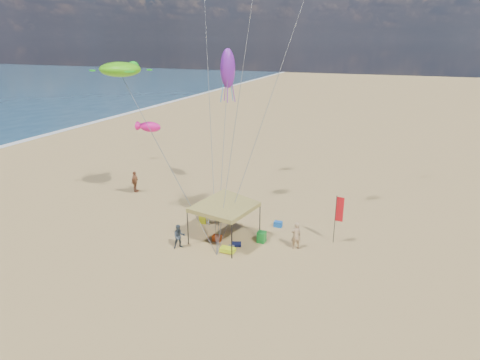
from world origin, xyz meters
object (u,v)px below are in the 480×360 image
at_px(canopy_tent, 224,191).
at_px(chair_yellow, 204,218).
at_px(person_near_a, 296,235).
at_px(chair_green, 262,237).
at_px(cooler_blue, 278,224).
at_px(person_near_b, 179,236).
at_px(person_near_c, 208,213).
at_px(feather_flag, 338,212).
at_px(beach_cart, 228,250).
at_px(person_far_a, 135,182).
at_px(cooler_red, 217,238).

relative_size(canopy_tent, chair_yellow, 9.21).
bearing_deg(person_near_a, chair_green, -35.42).
height_order(cooler_blue, person_near_b, person_near_b).
relative_size(person_near_a, person_near_b, 1.13).
distance_m(person_near_b, person_near_c, 3.76).
bearing_deg(feather_flag, chair_green, -160.52).
xyz_separation_m(beach_cart, person_far_a, (-11.23, 6.75, 0.70)).
distance_m(beach_cart, person_near_a, 4.23).
distance_m(beach_cart, person_near_c, 4.36).
bearing_deg(person_far_a, person_near_b, -140.68).
xyz_separation_m(canopy_tent, beach_cart, (0.79, -1.39, -3.17)).
relative_size(chair_yellow, beach_cart, 0.78).
relative_size(cooler_red, person_far_a, 0.30).
height_order(canopy_tent, person_far_a, canopy_tent).
bearing_deg(chair_green, cooler_red, -161.61).
bearing_deg(cooler_red, person_far_a, 150.78).
bearing_deg(person_far_a, person_near_c, -121.96).
height_order(cooler_red, beach_cart, cooler_red).
relative_size(canopy_tent, chair_green, 9.21).
bearing_deg(cooler_blue, beach_cart, -111.70).
bearing_deg(person_near_c, cooler_blue, -148.67).
distance_m(feather_flag, person_near_b, 9.84).
relative_size(person_near_a, person_far_a, 0.96).
height_order(canopy_tent, beach_cart, canopy_tent).
height_order(chair_yellow, person_far_a, person_far_a).
relative_size(chair_yellow, person_near_c, 0.43).
relative_size(feather_flag, cooler_red, 5.85).
xyz_separation_m(cooler_red, person_near_c, (-1.62, 2.10, 0.62)).
bearing_deg(canopy_tent, chair_green, 16.27).
bearing_deg(chair_yellow, feather_flag, 1.88).
bearing_deg(cooler_red, feather_flag, 19.07).
relative_size(cooler_red, person_near_c, 0.33).
distance_m(cooler_blue, person_near_a, 3.20).
height_order(feather_flag, cooler_red, feather_flag).
relative_size(chair_yellow, person_near_a, 0.40).
xyz_separation_m(chair_green, chair_yellow, (-4.67, 1.26, 0.00)).
relative_size(beach_cart, person_near_c, 0.55).
xyz_separation_m(feather_flag, person_far_a, (-17.09, 3.15, -1.21)).
bearing_deg(chair_yellow, person_near_a, -10.59).
bearing_deg(person_near_b, feather_flag, -17.67).
bearing_deg(feather_flag, cooler_red, -160.93).
relative_size(chair_green, person_near_c, 0.43).
bearing_deg(person_far_a, cooler_blue, -108.92).
bearing_deg(chair_green, cooler_blue, 81.99).
relative_size(canopy_tent, cooler_red, 11.94).
relative_size(cooler_blue, person_near_c, 0.33).
xyz_separation_m(feather_flag, person_near_a, (-2.21, -1.58, -1.24)).
relative_size(chair_green, beach_cart, 0.78).
distance_m(canopy_tent, chair_green, 3.82).
distance_m(cooler_blue, person_far_a, 13.25).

